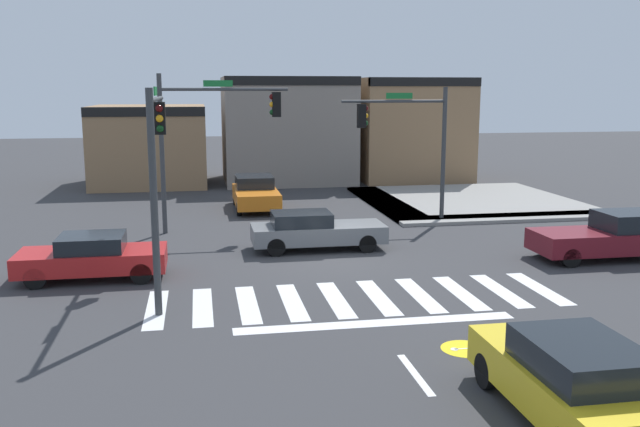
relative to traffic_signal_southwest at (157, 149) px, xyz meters
The scene contains 14 objects.
ground_plane 7.11m from the traffic_signal_southwest, 30.16° to the left, with size 120.00×120.00×0.00m, color #353538.
crosswalk_near 6.63m from the traffic_signal_southwest, 16.48° to the right, with size 10.95×3.19×0.01m.
lane_markings 11.23m from the traffic_signal_southwest, 53.33° to the right, with size 6.80×18.75×0.01m.
bike_detector_marking 9.39m from the traffic_signal_southwest, 39.47° to the right, with size 1.03×1.03×0.01m.
curb_corner_northeast 18.82m from the traffic_signal_southwest, 42.31° to the left, with size 10.00×10.60×0.15m.
storefront_row 23.19m from the traffic_signal_southwest, 73.34° to the left, with size 22.03×6.86×6.19m.
traffic_signal_southwest is the anchor object (origin of this frame).
traffic_signal_northeast 12.68m from the traffic_signal_southwest, 41.32° to the left, with size 4.42×0.32×5.58m.
traffic_signal_northwest 8.07m from the traffic_signal_southwest, 78.75° to the left, with size 4.91×0.32×6.07m.
car_gray 7.29m from the traffic_signal_southwest, 40.47° to the left, with size 4.59×1.72×1.33m.
car_red 4.22m from the traffic_signal_southwest, 140.43° to the left, with size 4.22×1.84×1.31m.
car_maroon 14.56m from the traffic_signal_southwest, ahead, with size 4.30×1.88×1.53m.
car_yellow 11.73m from the traffic_signal_southwest, 51.45° to the right, with size 1.82×4.21×1.52m.
car_orange 13.71m from the traffic_signal_southwest, 74.19° to the left, with size 1.94×4.40×1.47m.
Camera 1 is at (-4.04, -21.52, 5.49)m, focal length 38.30 mm.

